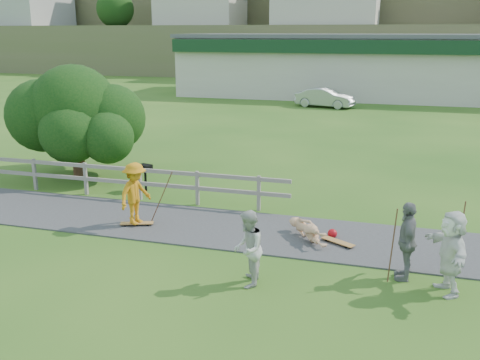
% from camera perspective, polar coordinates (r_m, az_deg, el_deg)
% --- Properties ---
extents(ground, '(260.00, 260.00, 0.00)m').
position_cam_1_polar(ground, '(14.21, -9.26, -6.62)').
color(ground, '#265418').
rests_on(ground, ground).
extents(path, '(34.00, 3.00, 0.04)m').
position_cam_1_polar(path, '(15.48, -6.89, -4.57)').
color(path, '#323134').
rests_on(path, ground).
extents(fence, '(15.05, 0.10, 1.10)m').
position_cam_1_polar(fence, '(18.94, -17.76, 0.78)').
color(fence, slate).
rests_on(fence, ground).
extents(strip_mall, '(32.50, 10.75, 5.10)m').
position_cam_1_polar(strip_mall, '(46.88, 14.35, 11.76)').
color(strip_mall, beige).
rests_on(strip_mall, ground).
extents(skater_rider, '(0.92, 1.26, 1.75)m').
position_cam_1_polar(skater_rider, '(15.15, -11.09, -1.78)').
color(skater_rider, '#C27912').
rests_on(skater_rider, ground).
extents(skater_fallen, '(1.48, 1.28, 0.58)m').
position_cam_1_polar(skater_fallen, '(14.18, 7.27, -5.34)').
color(skater_fallen, tan).
rests_on(skater_fallen, ground).
extents(spectator_a, '(0.76, 0.91, 1.68)m').
position_cam_1_polar(spectator_a, '(11.51, 0.85, -7.34)').
color(spectator_a, '#B8B8B4').
rests_on(spectator_a, ground).
extents(spectator_b, '(0.46, 1.06, 1.79)m').
position_cam_1_polar(spectator_b, '(12.33, 17.37, -6.22)').
color(spectator_b, slate).
rests_on(spectator_b, ground).
extents(spectator_d, '(1.03, 1.77, 1.82)m').
position_cam_1_polar(spectator_d, '(11.97, 21.54, -7.20)').
color(spectator_d, silver).
rests_on(spectator_d, ground).
extents(car_silver, '(4.41, 2.27, 1.38)m').
position_cam_1_polar(car_silver, '(39.49, 9.04, 8.67)').
color(car_silver, '#A1A5A8').
rests_on(car_silver, ground).
extents(tree, '(5.19, 5.19, 3.77)m').
position_cam_1_polar(tree, '(21.04, -17.11, 5.49)').
color(tree, black).
rests_on(tree, ground).
extents(bbq, '(0.51, 0.44, 0.93)m').
position_cam_1_polar(bbq, '(18.62, -10.05, 0.23)').
color(bbq, black).
rests_on(bbq, ground).
extents(longboard_rider, '(0.95, 0.53, 0.10)m').
position_cam_1_polar(longboard_rider, '(15.41, -10.93, -4.71)').
color(longboard_rider, olive).
rests_on(longboard_rider, ground).
extents(longboard_fallen, '(0.92, 0.66, 0.10)m').
position_cam_1_polar(longboard_fallen, '(14.08, 10.40, -6.66)').
color(longboard_fallen, olive).
rests_on(longboard_fallen, ground).
extents(helmet, '(0.25, 0.25, 0.25)m').
position_cam_1_polar(helmet, '(14.49, 9.82, -5.66)').
color(helmet, '#A70B13').
rests_on(helmet, ground).
extents(pole_rider, '(0.03, 0.03, 1.73)m').
position_cam_1_polar(pole_rider, '(15.24, -8.40, -1.60)').
color(pole_rider, brown).
rests_on(pole_rider, ground).
extents(pole_spec_left, '(0.03, 0.03, 1.70)m').
position_cam_1_polar(pole_spec_left, '(12.08, 15.94, -6.77)').
color(pole_spec_left, brown).
rests_on(pole_spec_left, ground).
extents(pole_spec_right, '(0.03, 0.03, 1.92)m').
position_cam_1_polar(pole_spec_right, '(12.36, 22.34, -6.33)').
color(pole_spec_right, brown).
rests_on(pole_spec_right, ground).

